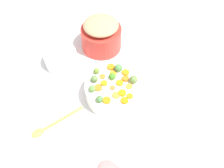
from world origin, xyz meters
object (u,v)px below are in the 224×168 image
casserole_dish (61,59)px  wooden_spoon (49,127)px  serving_bowl_carrots (112,91)px  metal_pot (101,38)px

casserole_dish → wooden_spoon: bearing=177.5°
wooden_spoon → casserole_dish: size_ratio=1.34×
wooden_spoon → serving_bowl_carrots: bearing=-60.2°
wooden_spoon → metal_pot: bearing=-24.4°
serving_bowl_carrots → wooden_spoon: 0.36m
metal_pot → casserole_dish: 0.27m
serving_bowl_carrots → wooden_spoon: bearing=119.8°
metal_pot → wooden_spoon: metal_pot is taller
serving_bowl_carrots → metal_pot: (0.37, 0.06, 0.02)m
serving_bowl_carrots → metal_pot: 0.38m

